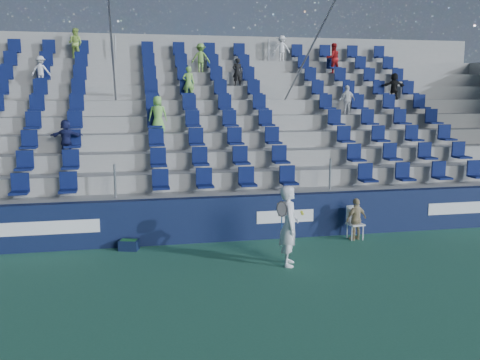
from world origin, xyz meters
The scene contains 7 objects.
ground centered at (0.00, 0.00, 0.00)m, with size 70.00×70.00×0.00m, color #2C684E.
sponsor_wall centered at (0.00, 3.15, 0.60)m, with size 24.00×0.32×1.20m.
grandstand centered at (0.00, 8.24, 2.13)m, with size 24.00×8.17×6.63m.
tennis_player centered at (0.93, 0.78, 0.94)m, with size 0.71×0.77×1.87m.
line_judge_chair centered at (3.35, 2.64, 0.52)m, with size 0.45×0.47×0.91m.
line_judge centered at (3.35, 2.50, 0.57)m, with size 0.67×0.28×1.15m, color tan.
ball_bin centered at (-2.69, 2.75, 0.15)m, with size 0.55×0.44×0.27m.
Camera 1 is at (-2.60, -10.65, 3.93)m, focal length 40.00 mm.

